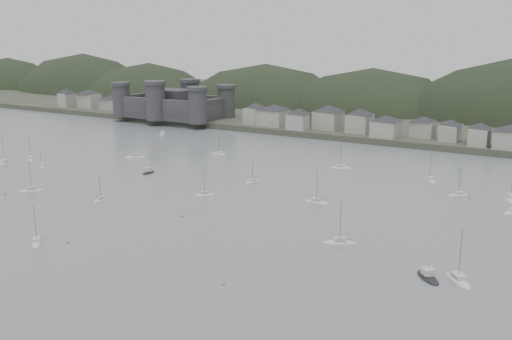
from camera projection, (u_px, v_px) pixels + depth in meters
The scene contains 9 objects.
ground at pixel (93, 256), 141.65m from camera, with size 900.00×900.00×0.00m, color slate.
far_shore_land at pixel (431, 111), 387.24m from camera, with size 900.00×250.00×3.00m, color #383D2D.
forested_ridge at pixel (426, 137), 366.35m from camera, with size 851.55×103.94×102.57m.
castle at pixel (173, 103), 349.54m from camera, with size 66.00×43.00×20.00m.
waterfront_town at pixel (478, 131), 267.04m from camera, with size 451.48×28.46×12.92m.
moored_fleet at pixel (215, 185), 206.54m from camera, with size 197.79×158.85×13.52m.
motor_launch_near at pixel (428, 277), 128.48m from camera, with size 7.84×8.26×3.99m.
motor_launch_far at pixel (148, 172), 224.17m from camera, with size 3.08×7.01×3.65m.
mooring_buoys at pixel (220, 202), 186.22m from camera, with size 177.86×112.78×0.70m.
Camera 1 is at (102.22, -94.08, 51.82)m, focal length 41.91 mm.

